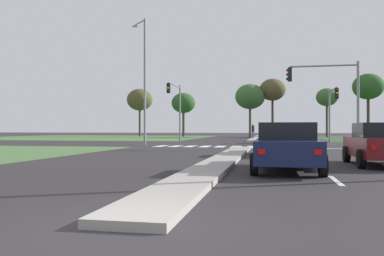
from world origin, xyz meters
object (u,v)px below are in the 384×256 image
object	(u,v)px
treeline_near	(140,100)
treeline_fifth	(327,98)
car_navy_second	(286,146)
treeline_fourth	(273,90)
traffic_signal_far_right	(332,105)
pedestrian_at_median	(253,130)
car_white_third	(280,139)
car_beige_fourth	(285,135)
traffic_signal_near_right	(332,89)
treeline_third	(250,97)
treeline_sixth	(368,87)
street_lamp_second	(144,76)
car_maroon_near	(379,144)
treeline_second	(183,103)
traffic_signal_far_left	(176,101)

from	to	relation	value
treeline_near	treeline_fifth	world-z (taller)	treeline_near
car_navy_second	treeline_fourth	bearing A→B (deg)	90.19
traffic_signal_far_right	pedestrian_at_median	size ratio (longest dim) A/B	2.88
car_white_third	car_beige_fourth	size ratio (longest dim) A/B	0.91
traffic_signal_near_right	treeline_third	world-z (taller)	treeline_third
car_white_third	treeline_sixth	distance (m)	50.07
street_lamp_second	treeline_near	bearing A→B (deg)	109.13
car_navy_second	traffic_signal_near_right	xyz separation A→B (m)	(3.56, 15.35, 3.25)
street_lamp_second	pedestrian_at_median	distance (m)	19.80
treeline_near	treeline_third	xyz separation A→B (m)	(19.68, -3.31, -0.00)
traffic_signal_far_right	treeline_third	bearing A→B (deg)	109.70
car_white_third	car_maroon_near	bearing A→B (deg)	-56.68
car_beige_fourth	treeline_second	bearing A→B (deg)	27.85
street_lamp_second	treeline_second	bearing A→B (deg)	97.29
car_maroon_near	traffic_signal_near_right	xyz separation A→B (m)	(0.21, 12.82, 3.24)
treeline_fourth	treeline_fifth	bearing A→B (deg)	20.99
treeline_third	car_maroon_near	bearing A→B (deg)	-81.83
car_maroon_near	pedestrian_at_median	distance (m)	33.76
treeline_third	car_white_third	bearing A→B (deg)	-85.19
car_beige_fourth	street_lamp_second	size ratio (longest dim) A/B	0.45
car_maroon_near	treeline_fourth	size ratio (longest dim) A/B	0.45
pedestrian_at_median	treeline_third	world-z (taller)	treeline_third
car_navy_second	treeline_fourth	distance (m)	52.85
car_maroon_near	traffic_signal_far_left	bearing A→B (deg)	118.83
car_maroon_near	traffic_signal_far_right	size ratio (longest dim) A/B	0.80
treeline_near	treeline_second	distance (m)	8.32
car_navy_second	traffic_signal_far_left	distance (m)	28.69
car_maroon_near	traffic_signal_far_left	xyz separation A→B (m)	(-13.31, 24.17, 3.34)
car_white_third	traffic_signal_far_left	xyz separation A→B (m)	(-9.95, 19.06, 3.33)
treeline_near	treeline_third	distance (m)	19.95
traffic_signal_far_right	car_maroon_near	bearing A→B (deg)	-94.47
treeline_fifth	treeline_second	bearing A→B (deg)	-175.97
car_navy_second	street_lamp_second	xyz separation A→B (m)	(-10.59, 18.21, 4.90)
car_white_third	treeline_sixth	bearing A→B (deg)	72.63
traffic_signal_far_right	pedestrian_at_median	bearing A→B (deg)	131.01
car_navy_second	treeline_third	size ratio (longest dim) A/B	0.53
car_white_third	car_beige_fourth	world-z (taller)	car_white_third
treeline_second	treeline_third	bearing A→B (deg)	-11.19
traffic_signal_near_right	street_lamp_second	distance (m)	14.53
treeline_fourth	treeline_fifth	distance (m)	9.46
pedestrian_at_median	treeline_fourth	distance (m)	17.96
car_navy_second	treeline_near	distance (m)	60.18
pedestrian_at_median	car_maroon_near	bearing A→B (deg)	63.42
car_maroon_near	treeline_second	bearing A→B (deg)	109.77
street_lamp_second	treeline_second	distance (m)	36.19
car_white_third	car_beige_fourth	distance (m)	16.30
traffic_signal_near_right	treeline_second	bearing A→B (deg)	115.81
pedestrian_at_median	treeline_near	bearing A→B (deg)	-79.60
street_lamp_second	treeline_near	xyz separation A→B (m)	(-12.81, 36.93, 0.84)
traffic_signal_far_left	traffic_signal_far_right	bearing A→B (deg)	0.30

